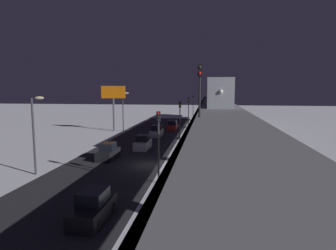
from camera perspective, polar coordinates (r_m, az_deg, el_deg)
ground_plane at (r=32.56m, az=-3.36°, el=-7.81°), size 240.00×240.00×0.00m
avenue_asphalt at (r=33.62m, az=-10.50°, el=-7.43°), size 11.00×101.90×0.01m
elevated_railway at (r=31.03m, az=10.07°, el=1.37°), size 5.00×101.90×6.19m
subway_train at (r=59.53m, az=9.18°, el=6.62°), size 2.94×55.47×3.40m
rail_signal at (r=22.38m, az=6.22°, el=8.46°), size 0.36×0.41×4.00m
sedan_black at (r=20.04m, az=-14.35°, el=-15.38°), size 1.91×4.39×1.97m
sedan_white at (r=41.04m, az=-4.94°, el=-3.56°), size 1.80×4.19×1.97m
sedan_silver at (r=51.84m, az=-2.21°, el=-1.31°), size 1.80×4.57×1.97m
sedan_red at (r=59.67m, az=0.87°, el=-0.20°), size 1.80×4.01×1.97m
sedan_black_3 at (r=35.83m, az=-11.60°, el=-5.25°), size 1.80×4.13×1.97m
traffic_light_near at (r=25.68m, az=-1.87°, el=-2.26°), size 0.32×0.44×6.40m
traffic_light_mid at (r=44.83m, az=2.33°, el=1.75°), size 0.32×0.44×6.40m
traffic_light_far at (r=64.15m, az=4.01°, el=3.35°), size 0.32×0.44×6.40m
traffic_light_distant at (r=83.53m, az=4.92°, el=4.21°), size 0.32×0.44×6.40m
commercial_billboard at (r=58.64m, az=-10.62°, el=5.47°), size 4.80×0.36×8.90m
street_lamp_near at (r=30.86m, az=-24.45°, el=-0.16°), size 1.35×0.44×7.65m
street_lamp_far at (r=58.34m, az=-8.56°, el=3.52°), size 1.35×0.44×7.65m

